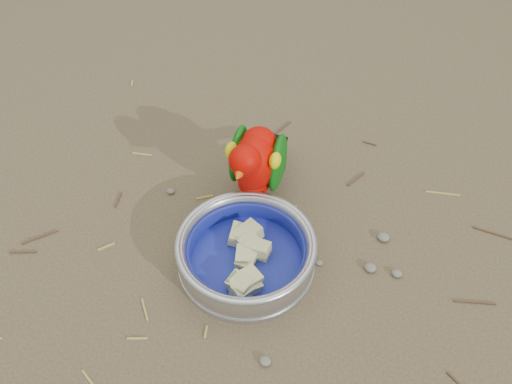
% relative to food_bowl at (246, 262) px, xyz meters
% --- Properties ---
extents(ground, '(60.00, 60.00, 0.00)m').
position_rel_food_bowl_xyz_m(ground, '(-0.08, -0.00, -0.01)').
color(ground, brown).
extents(food_bowl, '(0.23, 0.23, 0.02)m').
position_rel_food_bowl_xyz_m(food_bowl, '(0.00, 0.00, 0.00)').
color(food_bowl, '#B2B2BA').
rests_on(food_bowl, ground).
extents(bowl_wall, '(0.23, 0.23, 0.04)m').
position_rel_food_bowl_xyz_m(bowl_wall, '(0.00, 0.00, 0.03)').
color(bowl_wall, '#B2B2BA').
rests_on(bowl_wall, food_bowl).
extents(fruit_wedges, '(0.14, 0.14, 0.03)m').
position_rel_food_bowl_xyz_m(fruit_wedges, '(0.00, 0.00, 0.02)').
color(fruit_wedges, '#C0BC7C').
rests_on(fruit_wedges, food_bowl).
extents(lory_parrot, '(0.12, 0.21, 0.17)m').
position_rel_food_bowl_xyz_m(lory_parrot, '(-0.05, 0.14, 0.07)').
color(lory_parrot, '#B70700').
rests_on(lory_parrot, ground).
extents(ground_debris, '(0.90, 0.80, 0.01)m').
position_rel_food_bowl_xyz_m(ground_debris, '(-0.10, 0.03, -0.01)').
color(ground_debris, '#AD9244').
rests_on(ground_debris, ground).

